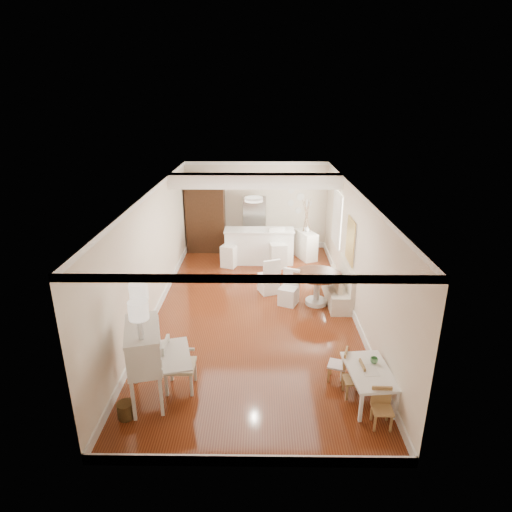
{
  "coord_description": "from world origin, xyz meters",
  "views": [
    {
      "loc": [
        0.14,
        -8.9,
        4.67
      ],
      "look_at": [
        0.04,
        0.3,
        1.24
      ],
      "focal_mm": 30.0,
      "sensor_mm": 36.0,
      "label": 1
    }
  ],
  "objects_px": {
    "slip_chair_near": "(289,288)",
    "fridge": "(266,224)",
    "wicker_basket": "(126,410)",
    "slip_chair_far": "(269,275)",
    "bar_stool_left": "(229,250)",
    "secretary_bureau": "(145,364)",
    "gustavian_armchair": "(180,365)",
    "bar_stool_right": "(278,248)",
    "breakfast_counter": "(259,246)",
    "kids_chair_c": "(382,409)",
    "pantry_cabinet": "(206,216)",
    "dining_table": "(317,289)",
    "kids_chair_a": "(353,379)",
    "kids_chair_b": "(337,364)",
    "kids_table": "(368,385)",
    "sideboard": "(305,245)"
  },
  "relations": [
    {
      "from": "kids_table",
      "to": "kids_chair_b",
      "type": "relative_size",
      "value": 1.76
    },
    {
      "from": "slip_chair_near",
      "to": "pantry_cabinet",
      "type": "relative_size",
      "value": 0.37
    },
    {
      "from": "bar_stool_right",
      "to": "kids_chair_c",
      "type": "bearing_deg",
      "value": -87.84
    },
    {
      "from": "dining_table",
      "to": "pantry_cabinet",
      "type": "xyz_separation_m",
      "value": [
        -3.08,
        3.82,
        0.76
      ]
    },
    {
      "from": "pantry_cabinet",
      "to": "slip_chair_near",
      "type": "bearing_deg",
      "value": -57.84
    },
    {
      "from": "kids_table",
      "to": "slip_chair_far",
      "type": "xyz_separation_m",
      "value": [
        -1.55,
        4.1,
        0.19
      ]
    },
    {
      "from": "kids_chair_c",
      "to": "breakfast_counter",
      "type": "bearing_deg",
      "value": 107.4
    },
    {
      "from": "fridge",
      "to": "bar_stool_right",
      "type": "bearing_deg",
      "value": -76.41
    },
    {
      "from": "sideboard",
      "to": "kids_chair_b",
      "type": "bearing_deg",
      "value": -112.85
    },
    {
      "from": "slip_chair_near",
      "to": "bar_stool_right",
      "type": "relative_size",
      "value": 0.73
    },
    {
      "from": "slip_chair_far",
      "to": "secretary_bureau",
      "type": "bearing_deg",
      "value": 41.56
    },
    {
      "from": "slip_chair_near",
      "to": "bar_stool_right",
      "type": "height_order",
      "value": "bar_stool_right"
    },
    {
      "from": "secretary_bureau",
      "to": "wicker_basket",
      "type": "relative_size",
      "value": 5.09
    },
    {
      "from": "gustavian_armchair",
      "to": "slip_chair_far",
      "type": "height_order",
      "value": "slip_chair_far"
    },
    {
      "from": "dining_table",
      "to": "breakfast_counter",
      "type": "relative_size",
      "value": 0.56
    },
    {
      "from": "kids_chair_b",
      "to": "breakfast_counter",
      "type": "xyz_separation_m",
      "value": [
        -1.38,
        5.69,
        0.2
      ]
    },
    {
      "from": "kids_chair_c",
      "to": "kids_chair_a",
      "type": "bearing_deg",
      "value": 114.52
    },
    {
      "from": "kids_chair_a",
      "to": "kids_chair_c",
      "type": "relative_size",
      "value": 1.0
    },
    {
      "from": "kids_table",
      "to": "breakfast_counter",
      "type": "relative_size",
      "value": 0.54
    },
    {
      "from": "pantry_cabinet",
      "to": "bar_stool_right",
      "type": "bearing_deg",
      "value": -32.87
    },
    {
      "from": "wicker_basket",
      "to": "slip_chair_far",
      "type": "height_order",
      "value": "slip_chair_far"
    },
    {
      "from": "bar_stool_right",
      "to": "fridge",
      "type": "bearing_deg",
      "value": 94.17
    },
    {
      "from": "bar_stool_left",
      "to": "fridge",
      "type": "bearing_deg",
      "value": 71.84
    },
    {
      "from": "slip_chair_near",
      "to": "fridge",
      "type": "bearing_deg",
      "value": 121.64
    },
    {
      "from": "bar_stool_right",
      "to": "slip_chair_near",
      "type": "bearing_deg",
      "value": -95.4
    },
    {
      "from": "slip_chair_far",
      "to": "pantry_cabinet",
      "type": "height_order",
      "value": "pantry_cabinet"
    },
    {
      "from": "kids_chair_b",
      "to": "bar_stool_left",
      "type": "bearing_deg",
      "value": -138.72
    },
    {
      "from": "wicker_basket",
      "to": "slip_chair_near",
      "type": "height_order",
      "value": "slip_chair_near"
    },
    {
      "from": "secretary_bureau",
      "to": "kids_chair_a",
      "type": "height_order",
      "value": "secretary_bureau"
    },
    {
      "from": "kids_table",
      "to": "pantry_cabinet",
      "type": "bearing_deg",
      "value": 115.7
    },
    {
      "from": "kids_chair_c",
      "to": "slip_chair_near",
      "type": "distance_m",
      "value": 4.22
    },
    {
      "from": "kids_chair_a",
      "to": "dining_table",
      "type": "relative_size",
      "value": 0.55
    },
    {
      "from": "bar_stool_right",
      "to": "sideboard",
      "type": "relative_size",
      "value": 1.3
    },
    {
      "from": "bar_stool_right",
      "to": "fridge",
      "type": "relative_size",
      "value": 0.64
    },
    {
      "from": "kids_chair_a",
      "to": "kids_chair_b",
      "type": "height_order",
      "value": "kids_chair_b"
    },
    {
      "from": "breakfast_counter",
      "to": "bar_stool_right",
      "type": "xyz_separation_m",
      "value": [
        0.54,
        -0.37,
        0.06
      ]
    },
    {
      "from": "secretary_bureau",
      "to": "bar_stool_right",
      "type": "height_order",
      "value": "secretary_bureau"
    },
    {
      "from": "gustavian_armchair",
      "to": "breakfast_counter",
      "type": "xyz_separation_m",
      "value": [
        1.3,
        5.94,
        0.05
      ]
    },
    {
      "from": "wicker_basket",
      "to": "bar_stool_left",
      "type": "bearing_deg",
      "value": 79.61
    },
    {
      "from": "secretary_bureau",
      "to": "kids_chair_a",
      "type": "bearing_deg",
      "value": -12.83
    },
    {
      "from": "fridge",
      "to": "sideboard",
      "type": "bearing_deg",
      "value": -28.3
    },
    {
      "from": "bar_stool_right",
      "to": "pantry_cabinet",
      "type": "distance_m",
      "value": 2.73
    },
    {
      "from": "kids_table",
      "to": "dining_table",
      "type": "bearing_deg",
      "value": 96.89
    },
    {
      "from": "gustavian_armchair",
      "to": "bar_stool_right",
      "type": "distance_m",
      "value": 5.87
    },
    {
      "from": "secretary_bureau",
      "to": "gustavian_armchair",
      "type": "bearing_deg",
      "value": 14.09
    },
    {
      "from": "pantry_cabinet",
      "to": "sideboard",
      "type": "xyz_separation_m",
      "value": [
        3.11,
        -0.68,
        -0.73
      ]
    },
    {
      "from": "dining_table",
      "to": "bar_stool_right",
      "type": "relative_size",
      "value": 0.99
    },
    {
      "from": "slip_chair_near",
      "to": "dining_table",
      "type": "bearing_deg",
      "value": 25.56
    },
    {
      "from": "kids_chair_c",
      "to": "fridge",
      "type": "bearing_deg",
      "value": 104.04
    },
    {
      "from": "secretary_bureau",
      "to": "kids_chair_c",
      "type": "height_order",
      "value": "secretary_bureau"
    }
  ]
}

